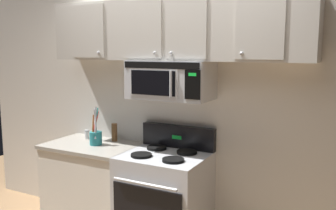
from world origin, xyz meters
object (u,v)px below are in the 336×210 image
(over_range_microwave, at_px, (171,80))
(pepper_mill, at_px, (114,132))
(utensil_crock_teal, at_px, (96,136))
(salt_shaker, at_px, (87,134))
(stove_range, at_px, (165,200))

(over_range_microwave, bearing_deg, pepper_mill, 172.92)
(utensil_crock_teal, distance_m, salt_shaker, 0.30)
(over_range_microwave, bearing_deg, utensil_crock_teal, -170.99)
(over_range_microwave, relative_size, salt_shaker, 7.99)
(stove_range, bearing_deg, pepper_mill, 163.86)
(salt_shaker, height_order, pepper_mill, pepper_mill)
(utensil_crock_teal, distance_m, pepper_mill, 0.23)
(salt_shaker, relative_size, pepper_mill, 0.51)
(stove_range, xyz_separation_m, salt_shaker, (-1.03, 0.15, 0.48))
(stove_range, distance_m, over_range_microwave, 1.11)
(over_range_microwave, distance_m, salt_shaker, 1.21)
(over_range_microwave, xyz_separation_m, salt_shaker, (-1.03, 0.04, -0.63))
(stove_range, bearing_deg, utensil_crock_teal, -179.45)
(pepper_mill, bearing_deg, over_range_microwave, -7.08)
(salt_shaker, bearing_deg, pepper_mill, 8.76)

